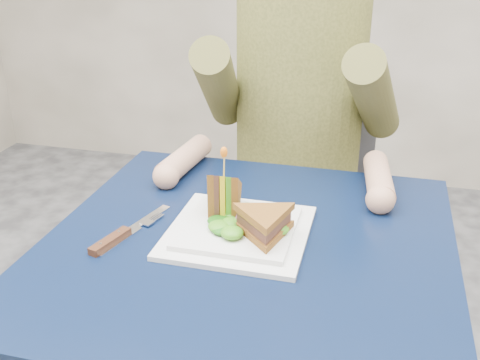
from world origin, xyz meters
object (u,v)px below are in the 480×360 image
(sandwich_upright, at_px, (224,196))
(fork, at_px, (130,234))
(knife, at_px, (118,237))
(plate, at_px, (238,230))
(diner, at_px, (300,73))
(sandwich_flat, at_px, (264,223))
(chair, at_px, (300,185))
(table, at_px, (247,277))

(sandwich_upright, xyz_separation_m, fork, (-0.16, -0.10, -0.05))
(sandwich_upright, distance_m, fork, 0.19)
(knife, bearing_deg, plate, 19.48)
(plate, bearing_deg, diner, 87.57)
(sandwich_upright, distance_m, knife, 0.22)
(diner, xyz_separation_m, sandwich_flat, (0.03, -0.56, -0.14))
(sandwich_flat, height_order, sandwich_upright, sandwich_upright)
(plate, xyz_separation_m, knife, (-0.21, -0.08, -0.00))
(diner, height_order, plate, diner)
(chair, relative_size, sandwich_upright, 7.01)
(table, bearing_deg, plate, 137.92)
(plate, relative_size, sandwich_upright, 1.96)
(fork, bearing_deg, table, 9.03)
(knife, bearing_deg, sandwich_flat, 10.64)
(chair, height_order, diner, diner)
(plate, xyz_separation_m, sandwich_flat, (0.06, -0.02, 0.04))
(diner, distance_m, knife, 0.68)
(table, bearing_deg, sandwich_upright, 133.72)
(chair, xyz_separation_m, fork, (-0.22, -0.71, 0.19))
(diner, height_order, knife, diner)
(sandwich_flat, xyz_separation_m, fork, (-0.25, -0.03, -0.04))
(chair, bearing_deg, fork, -107.27)
(fork, bearing_deg, knife, -129.30)
(sandwich_flat, bearing_deg, table, 172.31)
(sandwich_flat, bearing_deg, knife, -169.36)
(table, relative_size, chair, 0.81)
(chair, xyz_separation_m, sandwich_flat, (0.03, -0.68, 0.23))
(sandwich_flat, relative_size, sandwich_upright, 1.41)
(chair, distance_m, sandwich_upright, 0.66)
(table, distance_m, chair, 0.68)
(chair, bearing_deg, diner, -90.00)
(sandwich_upright, bearing_deg, chair, 84.08)
(table, xyz_separation_m, sandwich_flat, (0.03, -0.00, 0.12))
(diner, bearing_deg, chair, 90.00)
(table, distance_m, knife, 0.26)
(knife, bearing_deg, sandwich_upright, 34.82)
(table, xyz_separation_m, sandwich_upright, (-0.06, 0.07, 0.13))
(sandwich_flat, bearing_deg, plate, 155.56)
(sandwich_flat, relative_size, knife, 0.86)
(diner, relative_size, sandwich_flat, 3.97)
(diner, xyz_separation_m, plate, (-0.02, -0.54, -0.18))
(table, height_order, knife, knife)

